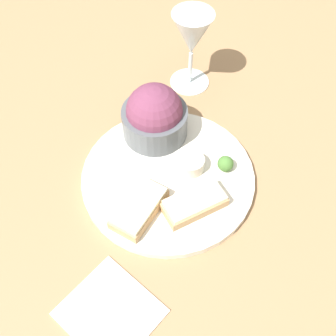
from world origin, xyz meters
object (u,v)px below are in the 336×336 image
object	(u,v)px
salad_bowl	(155,116)
cheese_toast_near	(139,208)
cheese_toast_far	(194,203)
napkin	(110,312)
sauce_ramekin	(191,163)
wine_glass	(192,38)

from	to	relation	value
salad_bowl	cheese_toast_near	distance (m)	0.17
salad_bowl	cheese_toast_far	distance (m)	0.17
salad_bowl	napkin	xyz separation A→B (m)	(-0.27, -0.19, -0.05)
sauce_ramekin	salad_bowl	bearing A→B (deg)	83.24
salad_bowl	cheese_toast_near	size ratio (longest dim) A/B	1.06
wine_glass	sauce_ramekin	bearing A→B (deg)	-135.54
cheese_toast_near	wine_glass	size ratio (longest dim) A/B	0.69
cheese_toast_near	napkin	size ratio (longest dim) A/B	0.83
salad_bowl	cheese_toast_near	bearing A→B (deg)	-141.71
wine_glass	cheese_toast_near	bearing A→B (deg)	-150.13
napkin	sauce_ramekin	bearing A→B (deg)	19.36
cheese_toast_far	wine_glass	size ratio (longest dim) A/B	0.69
sauce_ramekin	wine_glass	distance (m)	0.24
napkin	cheese_toast_far	bearing A→B (deg)	8.71
wine_glass	napkin	world-z (taller)	wine_glass
sauce_ramekin	cheese_toast_far	world-z (taller)	same
cheese_toast_near	cheese_toast_far	xyz separation A→B (m)	(0.07, -0.06, -0.00)
salad_bowl	sauce_ramekin	distance (m)	0.11
salad_bowl	cheese_toast_near	world-z (taller)	salad_bowl
cheese_toast_near	cheese_toast_far	distance (m)	0.09
salad_bowl	wine_glass	world-z (taller)	wine_glass
salad_bowl	napkin	world-z (taller)	salad_bowl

